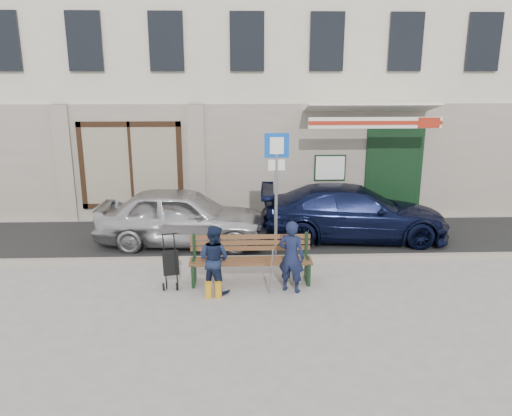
{
  "coord_description": "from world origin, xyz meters",
  "views": [
    {
      "loc": [
        -0.28,
        -8.76,
        4.03
      ],
      "look_at": [
        0.11,
        1.6,
        1.2
      ],
      "focal_mm": 35.0,
      "sensor_mm": 36.0,
      "label": 1
    }
  ],
  "objects_px": {
    "car_silver": "(182,216)",
    "parking_sign": "(276,176)",
    "car_navy": "(354,212)",
    "bench": "(248,260)",
    "stroller": "(171,264)",
    "woman": "(214,259)",
    "man": "(291,257)"
  },
  "relations": [
    {
      "from": "car_navy",
      "to": "bench",
      "type": "distance_m",
      "value": 3.75
    },
    {
      "from": "man",
      "to": "stroller",
      "type": "bearing_deg",
      "value": 16.82
    },
    {
      "from": "car_silver",
      "to": "woman",
      "type": "relative_size",
      "value": 3.12
    },
    {
      "from": "car_navy",
      "to": "stroller",
      "type": "xyz_separation_m",
      "value": [
        -4.17,
        -2.76,
        -0.21
      ]
    },
    {
      "from": "woman",
      "to": "stroller",
      "type": "distance_m",
      "value": 0.91
    },
    {
      "from": "car_navy",
      "to": "man",
      "type": "distance_m",
      "value": 3.59
    },
    {
      "from": "man",
      "to": "woman",
      "type": "relative_size",
      "value": 1.07
    },
    {
      "from": "car_navy",
      "to": "parking_sign",
      "type": "height_order",
      "value": "parking_sign"
    },
    {
      "from": "car_navy",
      "to": "man",
      "type": "xyz_separation_m",
      "value": [
        -1.87,
        -3.06,
        0.03
      ]
    },
    {
      "from": "car_navy",
      "to": "bench",
      "type": "bearing_deg",
      "value": 138.43
    },
    {
      "from": "car_silver",
      "to": "bench",
      "type": "xyz_separation_m",
      "value": [
        1.53,
        -2.35,
        -0.24
      ]
    },
    {
      "from": "car_silver",
      "to": "car_navy",
      "type": "relative_size",
      "value": 0.88
    },
    {
      "from": "man",
      "to": "stroller",
      "type": "height_order",
      "value": "man"
    },
    {
      "from": "bench",
      "to": "man",
      "type": "bearing_deg",
      "value": -28.78
    },
    {
      "from": "woman",
      "to": "parking_sign",
      "type": "bearing_deg",
      "value": -97.74
    },
    {
      "from": "car_navy",
      "to": "stroller",
      "type": "height_order",
      "value": "car_navy"
    },
    {
      "from": "man",
      "to": "woman",
      "type": "bearing_deg",
      "value": 22.64
    },
    {
      "from": "car_silver",
      "to": "parking_sign",
      "type": "xyz_separation_m",
      "value": [
        2.16,
        -1.11,
        1.2
      ]
    },
    {
      "from": "parking_sign",
      "to": "man",
      "type": "xyz_separation_m",
      "value": [
        0.17,
        -1.68,
        -1.2
      ]
    },
    {
      "from": "bench",
      "to": "stroller",
      "type": "height_order",
      "value": "stroller"
    },
    {
      "from": "bench",
      "to": "woman",
      "type": "bearing_deg",
      "value": -149.15
    },
    {
      "from": "stroller",
      "to": "woman",
      "type": "bearing_deg",
      "value": -31.28
    },
    {
      "from": "parking_sign",
      "to": "bench",
      "type": "relative_size",
      "value": 1.17
    },
    {
      "from": "parking_sign",
      "to": "woman",
      "type": "height_order",
      "value": "parking_sign"
    },
    {
      "from": "car_navy",
      "to": "parking_sign",
      "type": "xyz_separation_m",
      "value": [
        -2.04,
        -1.39,
        1.22
      ]
    },
    {
      "from": "woman",
      "to": "bench",
      "type": "bearing_deg",
      "value": -118.66
    },
    {
      "from": "car_silver",
      "to": "man",
      "type": "distance_m",
      "value": 3.63
    },
    {
      "from": "car_silver",
      "to": "woman",
      "type": "bearing_deg",
      "value": -157.75
    },
    {
      "from": "car_silver",
      "to": "parking_sign",
      "type": "relative_size",
      "value": 1.45
    },
    {
      "from": "man",
      "to": "parking_sign",
      "type": "bearing_deg",
      "value": -59.9
    },
    {
      "from": "car_navy",
      "to": "parking_sign",
      "type": "bearing_deg",
      "value": 128.11
    },
    {
      "from": "car_silver",
      "to": "woman",
      "type": "height_order",
      "value": "car_silver"
    }
  ]
}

